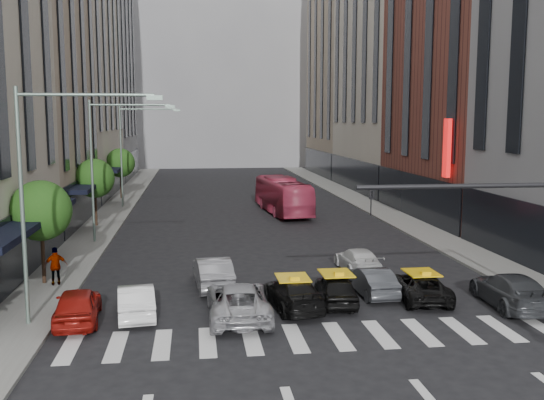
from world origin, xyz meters
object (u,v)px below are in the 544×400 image
object	(u,v)px
taxi_left	(293,293)
bus	(283,196)
taxi_center	(336,289)
car_white_front	(136,300)
streetlamp_far	(132,142)
streetlamp_near	(47,174)
streetlamp_mid	(107,152)
pedestrian_far	(56,266)
car_red	(77,305)

from	to	relation	value
taxi_left	bus	world-z (taller)	bus
taxi_center	car_white_front	bearing A→B (deg)	8.91
taxi_left	taxi_center	bearing A→B (deg)	-176.55
streetlamp_far	streetlamp_near	bearing A→B (deg)	-90.00
streetlamp_far	bus	world-z (taller)	streetlamp_far
streetlamp_mid	taxi_left	distance (m)	18.54
streetlamp_near	streetlamp_far	size ratio (longest dim) A/B	1.00
taxi_center	pedestrian_far	distance (m)	13.26
streetlamp_near	car_red	bearing A→B (deg)	17.79
streetlamp_mid	taxi_center	xyz separation A→B (m)	(11.48, -14.63, -5.24)
car_red	car_white_front	distance (m)	2.26
streetlamp_near	car_white_front	distance (m)	6.11
streetlamp_far	car_red	bearing A→B (deg)	-88.48
streetlamp_near	streetlamp_mid	size ratio (longest dim) A/B	1.00
bus	pedestrian_far	world-z (taller)	bus
taxi_left	streetlamp_far	bearing A→B (deg)	-80.75
streetlamp_near	bus	bearing A→B (deg)	64.34
streetlamp_far	car_white_front	xyz separation A→B (m)	(3.04, -31.22, -5.24)
bus	car_red	bearing A→B (deg)	59.89
car_white_front	pedestrian_far	bearing A→B (deg)	-55.92
streetlamp_near	pedestrian_far	size ratio (longest dim) A/B	4.95
taxi_center	bus	bearing A→B (deg)	-88.34
car_red	taxi_center	xyz separation A→B (m)	(10.64, 1.10, -0.04)
streetlamp_near	streetlamp_far	bearing A→B (deg)	90.00
car_red	taxi_center	size ratio (longest dim) A/B	1.06
car_red	taxi_left	distance (m)	8.70
car_white_front	streetlamp_far	bearing A→B (deg)	-91.29
taxi_left	taxi_center	size ratio (longest dim) A/B	1.15
taxi_center	bus	world-z (taller)	bus
streetlamp_mid	bus	bearing A→B (deg)	40.15
car_white_front	bus	xyz separation A→B (m)	(9.88, 26.13, 0.85)
streetlamp_near	pedestrian_far	bearing A→B (deg)	101.18
streetlamp_near	streetlamp_far	xyz separation A→B (m)	(0.00, 32.00, 0.00)
car_white_front	taxi_center	xyz separation A→B (m)	(8.44, 0.59, 0.00)
streetlamp_mid	taxi_left	world-z (taller)	streetlamp_mid
car_red	pedestrian_far	world-z (taller)	pedestrian_far
car_red	pedestrian_far	distance (m)	5.64
streetlamp_near	taxi_center	world-z (taller)	streetlamp_near
streetlamp_mid	pedestrian_far	distance (m)	11.57
car_red	pedestrian_far	size ratio (longest dim) A/B	2.29
streetlamp_near	streetlamp_mid	bearing A→B (deg)	90.00
car_red	car_white_front	size ratio (longest dim) A/B	1.03
car_white_front	taxi_center	bearing A→B (deg)	177.15
taxi_center	taxi_left	bearing A→B (deg)	16.16
taxi_center	bus	distance (m)	25.59
car_white_front	taxi_left	bearing A→B (deg)	174.92
streetlamp_near	car_red	distance (m)	5.27
streetlamp_mid	car_red	world-z (taller)	streetlamp_mid
streetlamp_near	taxi_left	distance (m)	10.91
taxi_center	bus	xyz separation A→B (m)	(1.45, 25.54, 0.84)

